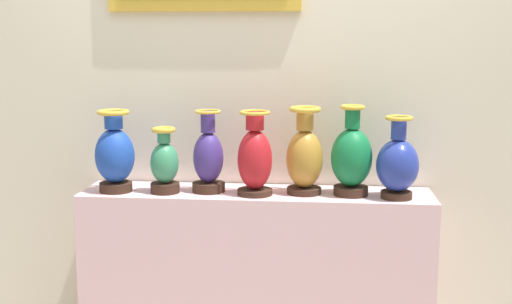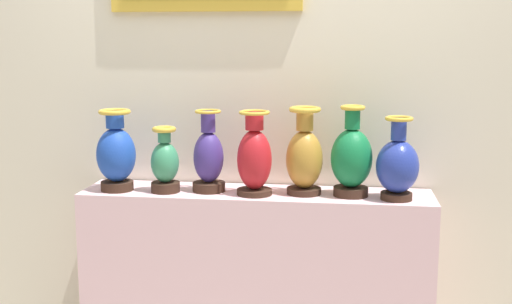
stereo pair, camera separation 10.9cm
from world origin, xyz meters
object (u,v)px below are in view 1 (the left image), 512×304
(vase_crimson, at_px, (254,158))
(vase_emerald, at_px, (352,158))
(vase_indigo, at_px, (208,158))
(vase_ochre, at_px, (305,156))
(vase_cobalt, at_px, (397,164))
(vase_sapphire, at_px, (115,155))
(vase_jade, at_px, (165,164))

(vase_crimson, distance_m, vase_emerald, 0.44)
(vase_indigo, bearing_deg, vase_ochre, 0.74)
(vase_emerald, bearing_deg, vase_cobalt, -12.07)
(vase_sapphire, xyz_separation_m, vase_crimson, (0.64, -0.00, -0.00))
(vase_jade, xyz_separation_m, vase_indigo, (0.20, 0.04, 0.02))
(vase_crimson, bearing_deg, vase_emerald, 4.59)
(vase_emerald, bearing_deg, vase_ochre, 177.42)
(vase_indigo, bearing_deg, vase_crimson, -10.34)
(vase_sapphire, distance_m, vase_indigo, 0.43)
(vase_sapphire, relative_size, vase_emerald, 0.93)
(vase_ochre, bearing_deg, vase_emerald, -2.58)
(vase_cobalt, bearing_deg, vase_emerald, 167.93)
(vase_jade, bearing_deg, vase_crimson, 0.01)
(vase_crimson, xyz_separation_m, vase_cobalt, (0.64, -0.01, -0.02))
(vase_jade, xyz_separation_m, vase_crimson, (0.41, 0.00, 0.04))
(vase_crimson, xyz_separation_m, vase_ochre, (0.23, 0.04, 0.00))
(vase_jade, bearing_deg, vase_cobalt, -0.40)
(vase_indigo, relative_size, vase_ochre, 0.95)
(vase_crimson, relative_size, vase_cobalt, 1.04)
(vase_ochre, bearing_deg, vase_crimson, -168.86)
(vase_sapphire, xyz_separation_m, vase_cobalt, (1.28, -0.01, -0.02))
(vase_sapphire, height_order, vase_ochre, vase_ochre)
(vase_sapphire, distance_m, vase_jade, 0.24)
(vase_jade, distance_m, vase_ochre, 0.64)
(vase_ochre, height_order, vase_cobalt, vase_ochre)
(vase_crimson, bearing_deg, vase_cobalt, -0.66)
(vase_crimson, height_order, vase_ochre, vase_ochre)
(vase_jade, bearing_deg, vase_ochre, 4.02)
(vase_ochre, distance_m, vase_cobalt, 0.41)
(vase_crimson, relative_size, vase_ochre, 0.96)
(vase_emerald, bearing_deg, vase_crimson, -175.41)
(vase_indigo, distance_m, vase_ochre, 0.44)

